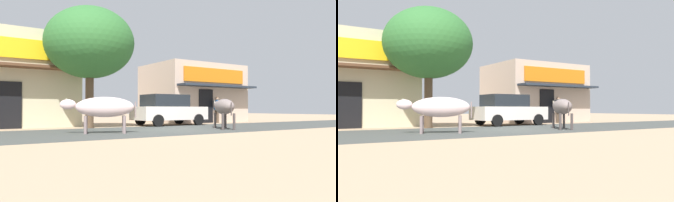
% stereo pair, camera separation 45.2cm
% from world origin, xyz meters
% --- Properties ---
extents(ground, '(80.00, 80.00, 0.00)m').
position_xyz_m(ground, '(0.00, 0.00, 0.00)').
color(ground, tan).
extents(asphalt_road, '(72.00, 5.59, 0.00)m').
position_xyz_m(asphalt_road, '(0.00, 0.00, 0.00)').
color(asphalt_road, '#414441').
rests_on(asphalt_road, ground).
extents(storefront_right_club, '(6.13, 5.58, 3.87)m').
position_xyz_m(storefront_right_club, '(6.10, 6.63, 1.94)').
color(storefront_right_club, '#C9AD97').
rests_on(storefront_right_club, ground).
extents(roadside_tree, '(4.12, 4.12, 5.59)m').
position_xyz_m(roadside_tree, '(-2.67, 2.97, 3.93)').
color(roadside_tree, brown).
rests_on(roadside_tree, ground).
extents(parked_hatchback_car, '(3.98, 2.01, 1.64)m').
position_xyz_m(parked_hatchback_car, '(1.78, 3.16, 0.84)').
color(parked_hatchback_car, silver).
rests_on(parked_hatchback_car, ground).
extents(cow_near_brown, '(2.60, 1.41, 1.32)m').
position_xyz_m(cow_near_brown, '(-3.39, -0.47, 0.94)').
color(cow_near_brown, beige).
rests_on(cow_near_brown, ground).
extents(cow_far_dark, '(1.57, 2.46, 1.32)m').
position_xyz_m(cow_far_dark, '(2.07, -0.90, 0.97)').
color(cow_far_dark, slate).
rests_on(cow_far_dark, ground).
extents(pedestrian_by_shop, '(0.36, 0.61, 1.64)m').
position_xyz_m(pedestrian_by_shop, '(5.99, 3.94, 0.96)').
color(pedestrian_by_shop, brown).
rests_on(pedestrian_by_shop, ground).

